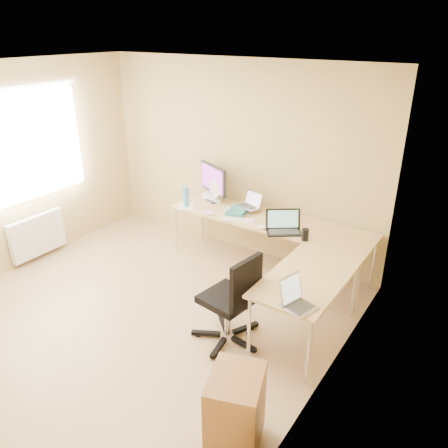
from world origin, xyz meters
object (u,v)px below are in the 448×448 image
Objects in this scene: laptop_center at (249,200)px; laptop_black at (284,222)px; monitor at (213,183)px; water_bottle at (186,197)px; desk_return at (305,307)px; desk_fan at (218,192)px; laptop_return at (299,297)px; keyboard at (238,220)px; cabinet at (236,411)px; mug at (227,211)px; office_chair at (227,297)px; desk_main at (268,245)px.

laptop_black is at bearing -4.91° from laptop_center.
water_bottle is (-0.18, -0.38, -0.12)m from monitor.
water_bottle is (-2.10, 0.76, 0.50)m from desk_return.
desk_fan is 2.60m from laptop_return.
water_bottle reaches higher than keyboard.
water_bottle is (-0.77, -0.34, -0.01)m from laptop_center.
laptop_black reaches higher than cabinet.
desk_fan is at bearing 66.29° from laptop_return.
laptop_black is (-0.65, 0.76, 0.49)m from desk_return.
laptop_center is (0.59, -0.04, -0.11)m from monitor.
mug is 0.31× the size of laptop_return.
office_chair reaches higher than cabinet.
laptop_center is 3.01m from cabinet.
desk_fan is (0.08, -0.01, -0.11)m from monitor.
laptop_center is at bearing 76.77° from keyboard.
laptop_return is at bearing -14.47° from monitor.
desk_return is 4.11× the size of laptop_return.
mug is 0.36× the size of water_bottle.
monitor is 1.91× the size of laptop_return.
water_bottle is at bearing -105.00° from desk_fan.
office_chair is at bearing -26.61° from monitor.
monitor is (-1.92, 1.14, 0.62)m from desk_return.
water_bottle is 1.94m from office_chair.
laptop_return is at bearing 1.94° from office_chair.
monitor reaches higher than laptop_black.
desk_return is 1.80m from laptop_center.
laptop_return is 0.31× the size of office_chair.
water_bottle is (-1.13, -0.24, 0.50)m from desk_main.
office_chair reaches higher than laptop_black.
laptop_black is 1.37× the size of desk_fan.
keyboard is 2.67m from cabinet.
desk_return is 4.65× the size of water_bottle.
laptop_center is at bearing 56.70° from mug.
monitor is 1.49× the size of laptop_black.
desk_return is 4.38× the size of desk_fan.
desk_return is at bearing -29.05° from mug.
desk_fan is at bearing 18.51° from monitor.
cabinet is (2.04, -2.63, -0.63)m from monitor.
water_bottle is at bearing 160.13° from desk_return.
laptop_center is at bearing 23.67° from water_bottle.
keyboard is at bearing -13.88° from desk_fan.
mug is 0.10× the size of office_chair.
mug is 0.61m from water_bottle.
desk_return is 0.73m from laptop_return.
desk_return is at bearing 43.45° from office_chair.
monitor is 3.39m from cabinet.
desk_fan is 2.03m from office_chair.
cabinet is at bearing -80.43° from keyboard.
laptop_center reaches higher than mug.
desk_fan is at bearing 171.52° from desk_main.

